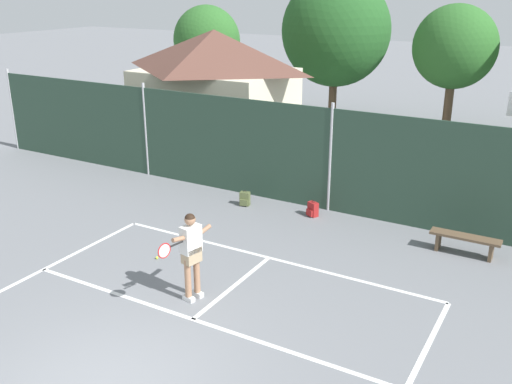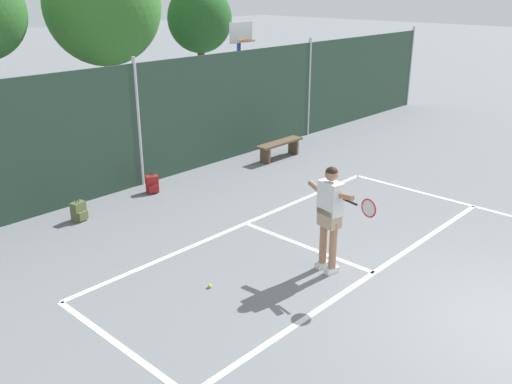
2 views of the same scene
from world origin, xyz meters
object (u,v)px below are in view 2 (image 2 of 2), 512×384
(backpack_red, at_px, (152,185))
(backpack_olive, at_px, (79,212))
(basketball_hoop, at_px, (240,65))
(tennis_player, at_px, (330,210))
(tennis_ball, at_px, (210,286))
(courtside_bench, at_px, (280,146))

(backpack_red, bearing_deg, backpack_olive, -173.62)
(basketball_hoop, bearing_deg, tennis_player, -125.71)
(tennis_ball, distance_m, backpack_red, 4.67)
(tennis_player, height_order, backpack_red, tennis_player)
(tennis_ball, xyz_separation_m, backpack_red, (2.04, 4.20, 0.16))
(tennis_ball, height_order, backpack_olive, backpack_olive)
(basketball_hoop, xyz_separation_m, courtside_bench, (-0.71, -2.21, -1.95))
(basketball_hoop, relative_size, tennis_ball, 53.79)
(tennis_ball, distance_m, backpack_olive, 3.98)
(tennis_ball, bearing_deg, backpack_olive, 89.97)
(courtside_bench, bearing_deg, tennis_ball, -148.18)
(basketball_hoop, relative_size, courtside_bench, 2.22)
(tennis_ball, bearing_deg, backpack_red, 64.17)
(backpack_red, bearing_deg, tennis_ball, -115.83)
(tennis_player, height_order, tennis_ball, tennis_player)
(backpack_red, bearing_deg, tennis_player, -92.90)
(tennis_player, height_order, backpack_olive, tennis_player)
(basketball_hoop, bearing_deg, courtside_bench, -107.79)
(basketball_hoop, bearing_deg, tennis_ball, -138.69)
(basketball_hoop, relative_size, backpack_red, 7.67)
(basketball_hoop, xyz_separation_m, tennis_player, (-5.06, -7.04, -1.20))
(backpack_red, height_order, courtside_bench, courtside_bench)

